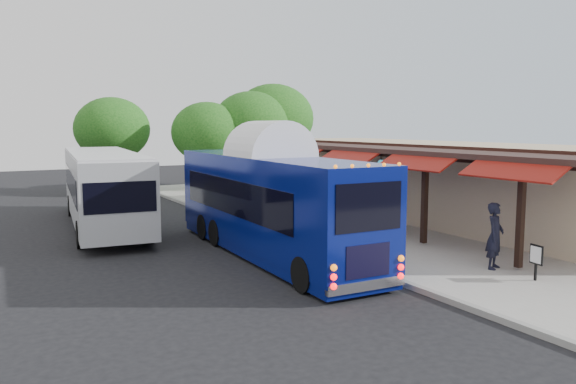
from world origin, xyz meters
TOP-DOWN VIEW (x-y plane):
  - ground at (0.00, 0.00)m, footprint 90.00×90.00m
  - sidewalk at (5.00, 4.00)m, footprint 10.00×40.00m
  - curb at (0.05, 4.00)m, footprint 0.20×40.00m
  - station_shelter at (8.38, 4.00)m, footprint 8.15×20.00m
  - coach_bus at (-1.45, 1.81)m, footprint 2.72×11.38m
  - city_bus at (-5.21, 10.16)m, footprint 3.90×12.31m
  - ped_a at (3.27, -3.54)m, footprint 0.86×0.74m
  - ped_b at (3.30, 2.57)m, footprint 1.03×0.91m
  - ped_c at (3.40, 2.09)m, footprint 1.05×0.95m
  - ped_d at (3.40, 9.11)m, footprint 1.16×1.01m
  - sign_board at (3.22, -5.00)m, footprint 0.11×0.45m
  - tree_left at (3.23, 19.51)m, footprint 4.60×4.60m
  - tree_mid at (6.28, 19.32)m, footprint 5.19×5.19m
  - tree_right at (8.45, 20.26)m, footprint 5.67×5.67m
  - tree_far at (-2.04, 22.90)m, footprint 4.85×4.85m

SIDE VIEW (x-z plane):
  - ground at x=0.00m, z-range 0.00..0.00m
  - sidewalk at x=5.00m, z-range 0.00..0.15m
  - curb at x=0.05m, z-range -0.01..0.15m
  - sign_board at x=3.22m, z-range 0.33..1.32m
  - ped_d at x=3.40m, z-range 0.15..1.70m
  - ped_c at x=3.40m, z-range 0.15..1.87m
  - ped_b at x=3.30m, z-range 0.15..1.90m
  - ped_a at x=3.27m, z-range 0.15..2.13m
  - city_bus at x=-5.21m, z-range 0.17..3.42m
  - station_shelter at x=8.38m, z-range 0.05..3.65m
  - coach_bus at x=-1.45m, z-range 0.13..3.75m
  - tree_left at x=3.23m, z-range 0.98..6.86m
  - tree_far at x=-2.04m, z-range 1.03..7.24m
  - tree_mid at x=6.28m, z-range 1.11..7.75m
  - tree_right at x=8.45m, z-range 1.21..8.48m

